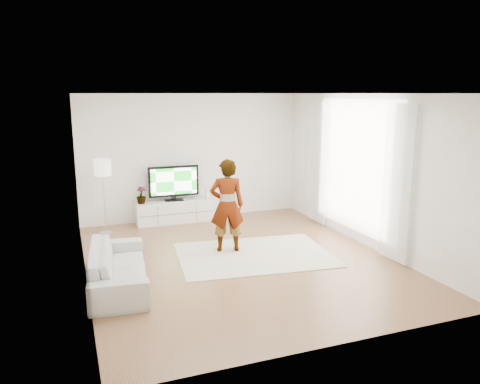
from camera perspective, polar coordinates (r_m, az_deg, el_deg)
name	(u,v)px	position (r m, az deg, el deg)	size (l,w,h in m)	color
floor	(239,260)	(8.12, -0.10, -8.24)	(6.00, 6.00, 0.00)	#976544
ceiling	(239,93)	(7.62, -0.10, 11.93)	(6.00, 6.00, 0.00)	white
wall_left	(81,190)	(7.28, -18.87, 0.19)	(0.02, 6.00, 2.80)	white
wall_right	(366,171)	(8.92, 15.13, 2.49)	(0.02, 6.00, 2.80)	white
wall_back	(193,157)	(10.58, -5.81, 4.27)	(5.00, 0.02, 2.80)	white
wall_front	(337,227)	(5.12, 11.76, -4.21)	(5.00, 0.02, 2.80)	white
window	(356,166)	(9.15, 13.96, 3.09)	(0.01, 2.60, 2.50)	white
curtain_near	(397,184)	(8.09, 18.63, 0.97)	(0.04, 0.70, 2.60)	white
curtain_far	(318,162)	(10.21, 9.44, 3.60)	(0.04, 0.70, 2.60)	white
media_console	(175,211)	(10.46, -7.94, -2.35)	(1.70, 0.48, 0.48)	white
television	(174,182)	(10.35, -8.08, 1.22)	(1.11, 0.22, 0.77)	black
game_console	(207,194)	(10.56, -4.06, -0.22)	(0.06, 0.15, 0.20)	white
potted_plant	(141,195)	(10.24, -11.96, -0.38)	(0.21, 0.21, 0.37)	#3F7238
rug	(254,255)	(8.34, 1.70, -7.65)	(2.65, 1.91, 0.01)	beige
player	(227,205)	(8.32, -1.59, -1.65)	(0.61, 0.40, 1.67)	#334772
sofa	(118,266)	(7.22, -14.64, -8.76)	(2.04, 0.80, 0.59)	silver
floor_lamp	(103,171)	(9.70, -16.41, 2.50)	(0.34, 0.34, 1.52)	silver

